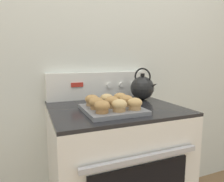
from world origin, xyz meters
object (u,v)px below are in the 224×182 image
Objects in this scene: stove_range at (114,176)px; muffin_r0_c0 at (102,107)px; muffin_r1_c0 at (96,103)px; tea_kettle at (142,88)px; muffin_r0_c1 at (119,105)px; muffin_pan at (112,109)px; muffin_r2_c2 at (120,98)px; muffin_r1_c1 at (112,102)px; muffin_r0_c2 at (135,104)px; muffin_r1_c2 at (126,101)px; muffin_r2_c0 at (92,100)px; muffin_r2_c1 at (107,99)px.

stove_range is 11.67× the size of muffin_r0_c0.
tea_kettle is at bearing 28.55° from muffin_r1_c0.
muffin_r0_c1 and muffin_r1_c0 have the same top height.
muffin_r0_c0 is (-0.09, -0.09, 0.04)m from muffin_pan.
muffin_r2_c2 is at bearing 64.15° from muffin_r0_c1.
muffin_r0_c0 is 1.00× the size of muffin_r1_c1.
muffin_r0_c1 is at bearing -105.99° from stove_range.
muffin_r0_c0 is 1.00× the size of muffin_r0_c2.
muffin_r0_c0 is 1.00× the size of muffin_r1_c2.
muffin_pan is 3.94× the size of muffin_r1_c0.
muffin_r2_c0 and muffin_r2_c2 have the same top height.
muffin_r1_c2 is at bearing 2.23° from muffin_r1_c1.
muffin_r1_c0 is 0.20m from muffin_r2_c2.
stove_range is at bearing 34.54° from muffin_r1_c0.
stove_range is 0.52m from muffin_r1_c1.
muffin_r0_c1 is 0.45m from tea_kettle.
muffin_r2_c1 is (0.00, 0.09, 0.00)m from muffin_r1_c1.
muffin_r0_c2 is at bearing -26.07° from muffin_r1_c0.
muffin_r0_c2 reaches higher than muffin_pan.
muffin_r0_c2 is at bearing 1.36° from muffin_r0_c1.
muffin_r0_c1 and muffin_r2_c2 have the same top height.
muffin_r2_c1 is (0.09, 0.17, 0.00)m from muffin_r0_c0.
muffin_r0_c2 is 0.19m from muffin_r2_c1.
muffin_r1_c1 is (-0.00, 0.09, 0.00)m from muffin_r0_c1.
muffin_r0_c2 is 1.00× the size of muffin_r1_c0.
tea_kettle is at bearing 23.41° from muffin_r2_c1.
muffin_r1_c0 is at bearing -179.74° from muffin_r1_c2.
tea_kettle is (0.41, 0.31, 0.03)m from muffin_r0_c0.
muffin_pan is 3.94× the size of muffin_r2_c0.
muffin_r0_c0 is 0.19m from muffin_r1_c2.
muffin_r2_c2 is (0.09, 0.09, 0.04)m from muffin_pan.
muffin_r0_c0 reaches higher than stove_range.
muffin_r0_c2 is 0.35× the size of tea_kettle.
muffin_r1_c0 is at bearing -91.26° from muffin_r2_c0.
stove_range is 11.67× the size of muffin_r2_c2.
muffin_r2_c1 is 0.09m from muffin_r2_c2.
muffin_r2_c2 is (0.09, 0.00, 0.00)m from muffin_r2_c1.
stove_range is 11.67× the size of muffin_r0_c2.
tea_kettle reaches higher than muffin_r0_c0.
muffin_r2_c2 is (0.17, -0.00, 0.00)m from muffin_r2_c0.
stove_range is 0.51m from muffin_r2_c1.
muffin_r2_c2 reaches higher than stove_range.
tea_kettle reaches higher than muffin_r2_c0.
muffin_r0_c2 and muffin_r2_c2 have the same top height.
muffin_r1_c0 is at bearing -145.46° from stove_range.
muffin_r1_c2 is (0.18, 0.00, 0.00)m from muffin_r1_c0.
muffin_pan is 1.36× the size of tea_kettle.
muffin_r0_c1 is at bearing -63.32° from muffin_r2_c0.
muffin_r2_c1 is at bearing 89.49° from muffin_pan.
muffin_r2_c1 is (-0.06, -0.02, 0.50)m from stove_range.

